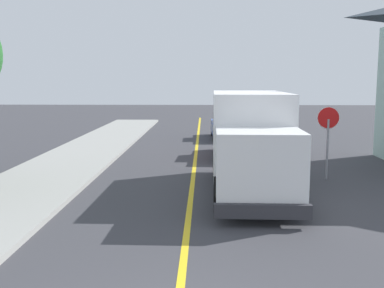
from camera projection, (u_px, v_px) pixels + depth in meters
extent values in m
cube|color=gold|center=(192.00, 185.00, 15.88)|extent=(0.16, 56.00, 0.01)
cube|color=white|center=(249.00, 131.00, 15.55)|extent=(2.48, 5.04, 2.60)
cube|color=white|center=(259.00, 162.00, 12.15)|extent=(2.31, 2.04, 1.70)
cube|color=#1E2D3D|center=(263.00, 154.00, 11.21)|extent=(2.04, 0.11, 0.75)
cube|color=#2D2D33|center=(263.00, 211.00, 11.23)|extent=(2.40, 0.24, 0.36)
cylinder|color=black|center=(296.00, 195.00, 12.43)|extent=(0.32, 1.00, 1.00)
cylinder|color=black|center=(219.00, 195.00, 12.53)|extent=(0.32, 1.00, 1.00)
cylinder|color=black|center=(274.00, 165.00, 16.94)|extent=(0.32, 1.00, 1.00)
cylinder|color=black|center=(217.00, 164.00, 17.03)|extent=(0.32, 1.00, 1.00)
cube|color=maroon|center=(233.00, 143.00, 21.71)|extent=(2.00, 4.48, 0.76)
cube|color=#1E2D3D|center=(234.00, 128.00, 21.76)|extent=(1.67, 1.87, 0.64)
cylinder|color=black|center=(252.00, 155.00, 20.31)|extent=(0.25, 0.65, 0.64)
cylinder|color=black|center=(216.00, 154.00, 20.42)|extent=(0.25, 0.65, 0.64)
cylinder|color=black|center=(249.00, 145.00, 23.09)|extent=(0.25, 0.65, 0.64)
cylinder|color=black|center=(217.00, 145.00, 23.20)|extent=(0.25, 0.65, 0.64)
cube|color=#2D4793|center=(226.00, 128.00, 28.28)|extent=(1.91, 4.45, 0.76)
cube|color=#1E2D3D|center=(226.00, 116.00, 28.33)|extent=(1.63, 1.84, 0.64)
cylinder|color=black|center=(242.00, 136.00, 26.93)|extent=(0.24, 0.65, 0.64)
cylinder|color=black|center=(215.00, 136.00, 26.94)|extent=(0.24, 0.65, 0.64)
cylinder|color=black|center=(237.00, 131.00, 29.72)|extent=(0.24, 0.65, 0.64)
cylinder|color=black|center=(213.00, 131.00, 29.72)|extent=(0.24, 0.65, 0.64)
cylinder|color=gray|center=(327.00, 149.00, 16.67)|extent=(0.08, 0.08, 2.20)
cylinder|color=red|center=(328.00, 118.00, 16.54)|extent=(0.76, 0.03, 0.76)
cylinder|color=white|center=(328.00, 118.00, 16.56)|extent=(0.80, 0.02, 0.80)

